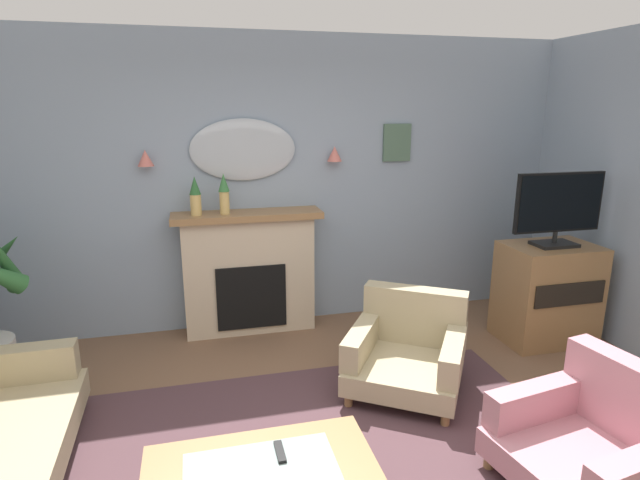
{
  "coord_description": "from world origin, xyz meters",
  "views": [
    {
      "loc": [
        -0.69,
        -2.28,
        2.09
      ],
      "look_at": [
        0.19,
        1.28,
        1.13
      ],
      "focal_mm": 28.7,
      "sensor_mm": 36.0,
      "label": 1
    }
  ],
  "objects_px": {
    "wall_sconce_left": "(145,158)",
    "armchair_near_fireplace": "(408,349)",
    "mantel_vase_centre": "(224,192)",
    "wall_mirror": "(243,150)",
    "tv_flatscreen": "(559,207)",
    "fireplace": "(249,273)",
    "coffee_table": "(261,478)",
    "wall_sconce_right": "(335,154)",
    "tv_cabinet": "(547,293)",
    "mantel_vase_right": "(195,196)",
    "framed_picture": "(397,143)",
    "armchair_beside_couch": "(597,439)",
    "tv_remote": "(280,452)"
  },
  "relations": [
    {
      "from": "mantel_vase_centre",
      "to": "armchair_beside_couch",
      "type": "relative_size",
      "value": 0.39
    },
    {
      "from": "mantel_vase_right",
      "to": "armchair_near_fireplace",
      "type": "relative_size",
      "value": 0.31
    },
    {
      "from": "wall_sconce_left",
      "to": "tv_cabinet",
      "type": "distance_m",
      "value": 3.78
    },
    {
      "from": "mantel_vase_centre",
      "to": "armchair_near_fireplace",
      "type": "relative_size",
      "value": 0.32
    },
    {
      "from": "armchair_beside_couch",
      "to": "tv_flatscreen",
      "type": "height_order",
      "value": "tv_flatscreen"
    },
    {
      "from": "wall_mirror",
      "to": "wall_sconce_left",
      "type": "distance_m",
      "value": 0.85
    },
    {
      "from": "wall_mirror",
      "to": "coffee_table",
      "type": "distance_m",
      "value": 2.99
    },
    {
      "from": "wall_sconce_right",
      "to": "tv_remote",
      "type": "relative_size",
      "value": 0.88
    },
    {
      "from": "fireplace",
      "to": "mantel_vase_centre",
      "type": "bearing_deg",
      "value": -171.94
    },
    {
      "from": "framed_picture",
      "to": "coffee_table",
      "type": "relative_size",
      "value": 0.33
    },
    {
      "from": "mantel_vase_right",
      "to": "wall_mirror",
      "type": "relative_size",
      "value": 0.36
    },
    {
      "from": "wall_mirror",
      "to": "tv_flatscreen",
      "type": "relative_size",
      "value": 1.14
    },
    {
      "from": "wall_sconce_left",
      "to": "tv_flatscreen",
      "type": "height_order",
      "value": "wall_sconce_left"
    },
    {
      "from": "armchair_near_fireplace",
      "to": "framed_picture",
      "type": "bearing_deg",
      "value": 72.96
    },
    {
      "from": "framed_picture",
      "to": "armchair_beside_couch",
      "type": "relative_size",
      "value": 0.38
    },
    {
      "from": "fireplace",
      "to": "armchair_beside_couch",
      "type": "bearing_deg",
      "value": -57.68
    },
    {
      "from": "wall_sconce_right",
      "to": "tv_flatscreen",
      "type": "height_order",
      "value": "wall_sconce_right"
    },
    {
      "from": "coffee_table",
      "to": "wall_mirror",
      "type": "bearing_deg",
      "value": 85.08
    },
    {
      "from": "framed_picture",
      "to": "coffee_table",
      "type": "bearing_deg",
      "value": -122.82
    },
    {
      "from": "mantel_vase_centre",
      "to": "armchair_near_fireplace",
      "type": "xyz_separation_m",
      "value": [
        1.25,
        -1.28,
        -1.05
      ]
    },
    {
      "from": "tv_flatscreen",
      "to": "coffee_table",
      "type": "bearing_deg",
      "value": -149.62
    },
    {
      "from": "coffee_table",
      "to": "tv_cabinet",
      "type": "relative_size",
      "value": 1.22
    },
    {
      "from": "armchair_near_fireplace",
      "to": "tv_flatscreen",
      "type": "bearing_deg",
      "value": 15.91
    },
    {
      "from": "mantel_vase_centre",
      "to": "framed_picture",
      "type": "bearing_deg",
      "value": 6.04
    },
    {
      "from": "wall_sconce_left",
      "to": "armchair_near_fireplace",
      "type": "height_order",
      "value": "wall_sconce_left"
    },
    {
      "from": "wall_sconce_right",
      "to": "armchair_near_fireplace",
      "type": "bearing_deg",
      "value": -81.84
    },
    {
      "from": "armchair_beside_couch",
      "to": "tv_cabinet",
      "type": "height_order",
      "value": "tv_cabinet"
    },
    {
      "from": "wall_sconce_left",
      "to": "armchair_near_fireplace",
      "type": "bearing_deg",
      "value": -36.45
    },
    {
      "from": "mantel_vase_right",
      "to": "tv_remote",
      "type": "bearing_deg",
      "value": -82.4
    },
    {
      "from": "mantel_vase_centre",
      "to": "armchair_near_fireplace",
      "type": "bearing_deg",
      "value": -45.74
    },
    {
      "from": "wall_sconce_left",
      "to": "coffee_table",
      "type": "height_order",
      "value": "wall_sconce_left"
    },
    {
      "from": "wall_sconce_right",
      "to": "armchair_beside_couch",
      "type": "xyz_separation_m",
      "value": [
        0.78,
        -2.67,
        -1.35
      ]
    },
    {
      "from": "framed_picture",
      "to": "tv_remote",
      "type": "bearing_deg",
      "value": -121.94
    },
    {
      "from": "wall_sconce_left",
      "to": "armchair_near_fireplace",
      "type": "relative_size",
      "value": 0.12
    },
    {
      "from": "fireplace",
      "to": "mantel_vase_centre",
      "type": "height_order",
      "value": "mantel_vase_centre"
    },
    {
      "from": "wall_mirror",
      "to": "tv_remote",
      "type": "xyz_separation_m",
      "value": [
        -0.13,
        -2.6,
        -1.26
      ]
    },
    {
      "from": "mantel_vase_right",
      "to": "tv_cabinet",
      "type": "height_order",
      "value": "mantel_vase_right"
    },
    {
      "from": "mantel_vase_centre",
      "to": "tv_flatscreen",
      "type": "distance_m",
      "value": 2.93
    },
    {
      "from": "tv_remote",
      "to": "fireplace",
      "type": "bearing_deg",
      "value": 87.07
    },
    {
      "from": "wall_sconce_left",
      "to": "framed_picture",
      "type": "relative_size",
      "value": 0.39
    },
    {
      "from": "fireplace",
      "to": "armchair_near_fireplace",
      "type": "height_order",
      "value": "fireplace"
    },
    {
      "from": "wall_sconce_left",
      "to": "armchair_near_fireplace",
      "type": "xyz_separation_m",
      "value": [
        1.9,
        -1.4,
        -1.35
      ]
    },
    {
      "from": "mantel_vase_right",
      "to": "tv_remote",
      "type": "distance_m",
      "value": 2.6
    },
    {
      "from": "fireplace",
      "to": "armchair_near_fireplace",
      "type": "bearing_deg",
      "value": -51.3
    },
    {
      "from": "wall_sconce_left",
      "to": "tv_cabinet",
      "type": "bearing_deg",
      "value": -15.25
    },
    {
      "from": "tv_remote",
      "to": "tv_cabinet",
      "type": "bearing_deg",
      "value": 30.51
    },
    {
      "from": "mantel_vase_right",
      "to": "wall_mirror",
      "type": "bearing_deg",
      "value": 20.7
    },
    {
      "from": "wall_sconce_right",
      "to": "tv_cabinet",
      "type": "xyz_separation_m",
      "value": [
        1.75,
        -0.94,
        -1.21
      ]
    },
    {
      "from": "coffee_table",
      "to": "tv_cabinet",
      "type": "height_order",
      "value": "tv_cabinet"
    },
    {
      "from": "wall_sconce_left",
      "to": "armchair_beside_couch",
      "type": "relative_size",
      "value": 0.15
    }
  ]
}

